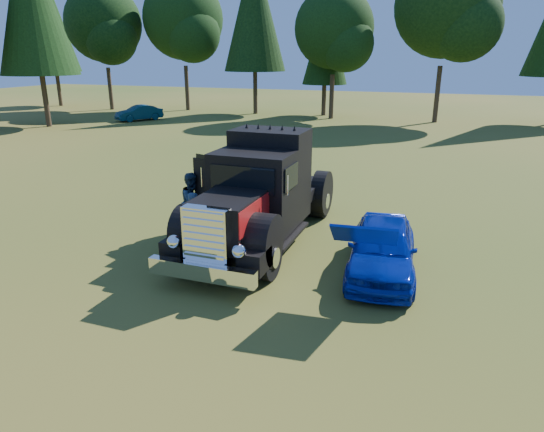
{
  "coord_description": "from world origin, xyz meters",
  "views": [
    {
      "loc": [
        5.28,
        -9.46,
        4.97
      ],
      "look_at": [
        1.47,
        0.87,
        1.28
      ],
      "focal_mm": 32.0,
      "sensor_mm": 36.0,
      "label": 1
    }
  ],
  "objects_px": {
    "spectator_far": "(193,203)",
    "distant_teal_car": "(139,113)",
    "spectator_near": "(196,221)",
    "diamond_t_truck": "(259,198)",
    "hotrod_coupe": "(382,248)"
  },
  "relations": [
    {
      "from": "spectator_far",
      "to": "distant_teal_car",
      "type": "bearing_deg",
      "value": 52.25
    },
    {
      "from": "spectator_near",
      "to": "distant_teal_car",
      "type": "height_order",
      "value": "spectator_near"
    },
    {
      "from": "diamond_t_truck",
      "to": "spectator_far",
      "type": "distance_m",
      "value": 2.14
    },
    {
      "from": "hotrod_coupe",
      "to": "spectator_far",
      "type": "xyz_separation_m",
      "value": [
        -5.56,
        1.01,
        0.23
      ]
    },
    {
      "from": "spectator_near",
      "to": "diamond_t_truck",
      "type": "bearing_deg",
      "value": -58.7
    },
    {
      "from": "hotrod_coupe",
      "to": "spectator_near",
      "type": "height_order",
      "value": "hotrod_coupe"
    },
    {
      "from": "diamond_t_truck",
      "to": "hotrod_coupe",
      "type": "bearing_deg",
      "value": -14.41
    },
    {
      "from": "diamond_t_truck",
      "to": "distant_teal_car",
      "type": "bearing_deg",
      "value": 131.44
    },
    {
      "from": "spectator_near",
      "to": "spectator_far",
      "type": "xyz_separation_m",
      "value": [
        -0.7,
        1.12,
        0.11
      ]
    },
    {
      "from": "spectator_far",
      "to": "hotrod_coupe",
      "type": "bearing_deg",
      "value": -86.19
    },
    {
      "from": "diamond_t_truck",
      "to": "spectator_near",
      "type": "relative_size",
      "value": 4.6
    },
    {
      "from": "diamond_t_truck",
      "to": "distant_teal_car",
      "type": "distance_m",
      "value": 27.79
    },
    {
      "from": "diamond_t_truck",
      "to": "distant_teal_car",
      "type": "height_order",
      "value": "diamond_t_truck"
    },
    {
      "from": "spectator_near",
      "to": "distant_teal_car",
      "type": "relative_size",
      "value": 0.44
    },
    {
      "from": "spectator_near",
      "to": "spectator_far",
      "type": "height_order",
      "value": "spectator_far"
    }
  ]
}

